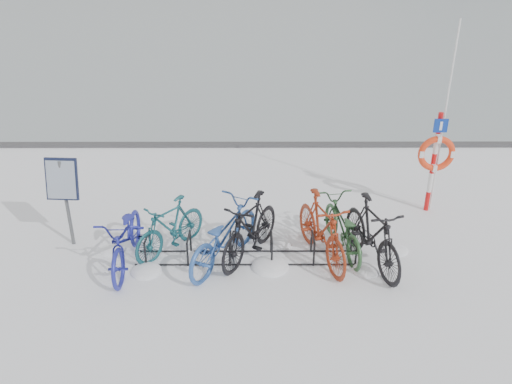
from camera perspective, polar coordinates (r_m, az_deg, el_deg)
The scene contains 13 objects.
ground at distance 8.88m, azimuth -0.58°, elevation -7.62°, with size 900.00×900.00×0.00m, color white.
quay_edge at distance 14.20m, azimuth -0.43°, elevation 5.42°, with size 400.00×0.25×0.10m, color #3F3F42.
bike_rack at distance 8.78m, azimuth -0.59°, elevation -6.63°, with size 4.00×0.48×0.46m.
info_board at distance 9.37m, azimuth -21.22°, elevation 0.84°, with size 0.58×0.25×1.69m.
lifebuoy_station at distance 10.59m, azimuth 19.90°, elevation 4.16°, with size 0.74×0.22×3.84m.
bike_0 at distance 8.78m, azimuth -14.56°, elevation -4.85°, with size 0.71×2.03×1.07m, color #222696.
bike_1 at distance 9.02m, azimuth -9.79°, elevation -3.74°, with size 0.47×1.68×1.01m, color #174F5A.
bike_2 at distance 8.56m, azimuth -3.71°, elevation -4.70°, with size 0.73×2.09×1.10m, color #2C539E.
bike_3 at distance 8.69m, azimuth -0.65°, elevation -3.97°, with size 0.54×1.92×1.15m, color black.
bike_4 at distance 8.68m, azimuth 7.50°, elevation -4.04°, with size 0.57×2.01×1.21m, color maroon.
bike_5 at distance 9.05m, azimuth 9.80°, elevation -3.74°, with size 0.65×1.87×0.98m, color #2B542E.
bike_6 at distance 8.70m, azimuth 13.17°, elevation -4.48°, with size 0.56×2.00×1.20m, color black.
snow_drifts at distance 8.88m, azimuth 0.42°, elevation -7.60°, with size 5.60×1.47×0.23m.
Camera 1 is at (0.07, -7.49, 4.76)m, focal length 35.00 mm.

